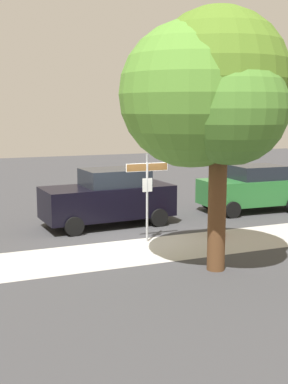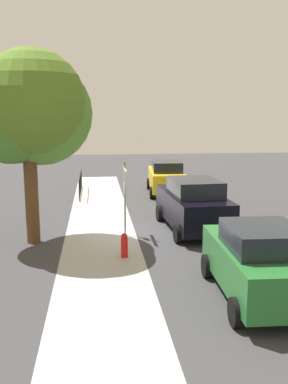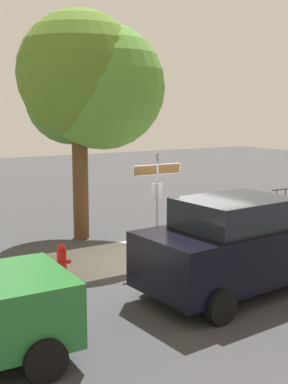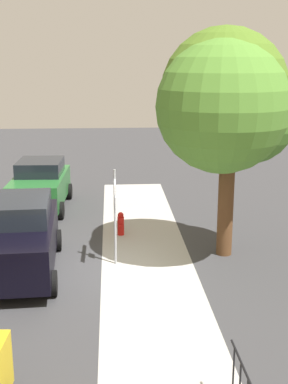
{
  "view_description": "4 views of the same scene",
  "coord_description": "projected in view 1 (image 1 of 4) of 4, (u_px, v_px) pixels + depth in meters",
  "views": [
    {
      "loc": [
        5.33,
        14.29,
        4.04
      ],
      "look_at": [
        -0.58,
        0.07,
        1.52
      ],
      "focal_mm": 46.43,
      "sensor_mm": 36.0,
      "label": 1
    },
    {
      "loc": [
        -15.83,
        1.44,
        4.49
      ],
      "look_at": [
        -1.18,
        -0.23,
        1.72
      ],
      "focal_mm": 40.06,
      "sensor_mm": 36.0,
      "label": 2
    },
    {
      "loc": [
        -7.3,
        -9.69,
        3.77
      ],
      "look_at": [
        -0.93,
        0.41,
        1.82
      ],
      "focal_mm": 46.88,
      "sensor_mm": 36.0,
      "label": 3
    },
    {
      "loc": [
        13.15,
        0.3,
        5.69
      ],
      "look_at": [
        -1.33,
        1.26,
        1.9
      ],
      "focal_mm": 48.08,
      "sensor_mm": 36.0,
      "label": 4
    }
  ],
  "objects": [
    {
      "name": "sidewalk_strip",
      "position": [
        75.0,
        258.0,
        13.75
      ],
      "size": [
        24.0,
        2.6,
        0.0
      ],
      "primitive_type": "cube",
      "color": "#ABA9A2",
      "rests_on": "ground_plane"
    },
    {
      "name": "fire_hydrant",
      "position": [
        219.0,
        224.0,
        16.23
      ],
      "size": [
        0.42,
        0.22,
        0.78
      ],
      "color": "red",
      "rests_on": "ground_plane"
    },
    {
      "name": "street_sign",
      "position": [
        147.0,
        183.0,
        15.23
      ],
      "size": [
        1.38,
        0.07,
        2.75
      ],
      "color": "#9EA0A5",
      "rests_on": "ground_plane"
    },
    {
      "name": "shade_tree",
      "position": [
        209.0,
        92.0,
        12.07
      ],
      "size": [
        4.19,
        4.03,
        6.56
      ],
      "color": "brown",
      "rests_on": "ground_plane"
    },
    {
      "name": "car_green",
      "position": [
        252.0,
        188.0,
        20.18
      ],
      "size": [
        4.14,
        2.22,
        1.86
      ],
      "rotation": [
        0.0,
        0.0,
        -0.04
      ],
      "color": "#26692D",
      "rests_on": "ground_plane"
    },
    {
      "name": "ground_plane",
      "position": [
        126.0,
        240.0,
        15.69
      ],
      "size": [
        60.0,
        60.0,
        0.0
      ],
      "primitive_type": "plane",
      "color": "#38383A"
    },
    {
      "name": "car_black",
      "position": [
        109.0,
        197.0,
        17.63
      ],
      "size": [
        4.69,
        2.35,
        2.02
      ],
      "rotation": [
        0.0,
        0.0,
        0.06
      ],
      "color": "black",
      "rests_on": "ground_plane"
    }
  ]
}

